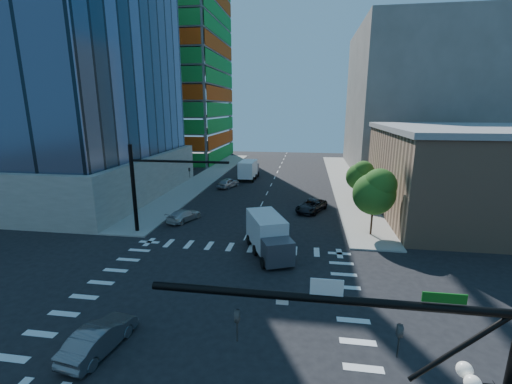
# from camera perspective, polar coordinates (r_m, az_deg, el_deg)

# --- Properties ---
(ground) EXTENTS (160.00, 160.00, 0.00)m
(ground) POSITION_cam_1_polar(r_m,az_deg,el_deg) (24.44, -6.88, -17.40)
(ground) COLOR black
(ground) RESTS_ON ground
(road_markings) EXTENTS (20.00, 20.00, 0.01)m
(road_markings) POSITION_cam_1_polar(r_m,az_deg,el_deg) (24.44, -6.88, -17.39)
(road_markings) COLOR silver
(road_markings) RESTS_ON ground
(sidewalk_ne) EXTENTS (5.00, 60.00, 0.15)m
(sidewalk_ne) POSITION_cam_1_polar(r_m,az_deg,el_deg) (61.74, 14.57, 1.67)
(sidewalk_ne) COLOR gray
(sidewalk_ne) RESTS_ON ground
(sidewalk_nw) EXTENTS (5.00, 60.00, 0.15)m
(sidewalk_nw) POSITION_cam_1_polar(r_m,az_deg,el_deg) (64.06, -8.26, 2.41)
(sidewalk_nw) COLOR gray
(sidewalk_nw) RESTS_ON ground
(construction_building) EXTENTS (25.16, 34.50, 70.60)m
(construction_building) POSITION_cam_1_polar(r_m,az_deg,el_deg) (89.30, -14.38, 21.17)
(construction_building) COLOR slate
(construction_building) RESTS_ON ground
(commercial_building) EXTENTS (20.50, 22.50, 10.60)m
(commercial_building) POSITION_cam_1_polar(r_m,az_deg,el_deg) (46.81, 32.61, 2.66)
(commercial_building) COLOR #997459
(commercial_building) RESTS_ON ground
(bg_building_ne) EXTENTS (24.00, 30.00, 28.00)m
(bg_building_ne) POSITION_cam_1_polar(r_m,az_deg,el_deg) (78.01, 25.04, 13.61)
(bg_building_ne) COLOR #635E59
(bg_building_ne) RESTS_ON ground
(signal_mast_nw) EXTENTS (10.20, 0.40, 9.00)m
(signal_mast_nw) POSITION_cam_1_polar(r_m,az_deg,el_deg) (36.05, -17.72, 1.76)
(signal_mast_nw) COLOR black
(signal_mast_nw) RESTS_ON sidewalk_nw
(tree_south) EXTENTS (4.16, 4.16, 6.82)m
(tree_south) POSITION_cam_1_polar(r_m,az_deg,el_deg) (35.55, 19.32, 0.14)
(tree_south) COLOR #382316
(tree_south) RESTS_ON sidewalk_ne
(tree_north) EXTENTS (3.54, 3.52, 5.78)m
(tree_north) POSITION_cam_1_polar(r_m,az_deg,el_deg) (47.32, 17.03, 2.72)
(tree_north) COLOR #382316
(tree_north) RESTS_ON sidewalk_ne
(car_nb_far) EXTENTS (4.42, 5.89, 1.49)m
(car_nb_far) POSITION_cam_1_polar(r_m,az_deg,el_deg) (43.30, 9.22, -2.27)
(car_nb_far) COLOR black
(car_nb_far) RESTS_ON ground
(car_sb_near) EXTENTS (3.41, 4.99, 1.34)m
(car_sb_near) POSITION_cam_1_polar(r_m,az_deg,el_deg) (40.11, -11.92, -3.81)
(car_sb_near) COLOR silver
(car_sb_near) RESTS_ON ground
(car_sb_mid) EXTENTS (3.35, 4.96, 1.57)m
(car_sb_mid) POSITION_cam_1_polar(r_m,az_deg,el_deg) (55.84, -4.64, 1.56)
(car_sb_mid) COLOR #B0B2B8
(car_sb_mid) RESTS_ON ground
(car_sb_cross) EXTENTS (2.26, 4.80, 1.52)m
(car_sb_cross) POSITION_cam_1_polar(r_m,az_deg,el_deg) (21.44, -24.62, -21.20)
(car_sb_cross) COLOR #56575B
(car_sb_cross) RESTS_ON ground
(box_truck_near) EXTENTS (4.97, 6.94, 3.35)m
(box_truck_near) POSITION_cam_1_polar(r_m,az_deg,el_deg) (30.19, 2.23, -7.84)
(box_truck_near) COLOR black
(box_truck_near) RESTS_ON ground
(box_truck_far) EXTENTS (2.96, 6.63, 3.44)m
(box_truck_far) POSITION_cam_1_polar(r_m,az_deg,el_deg) (62.24, -1.17, 3.57)
(box_truck_far) COLOR black
(box_truck_far) RESTS_ON ground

